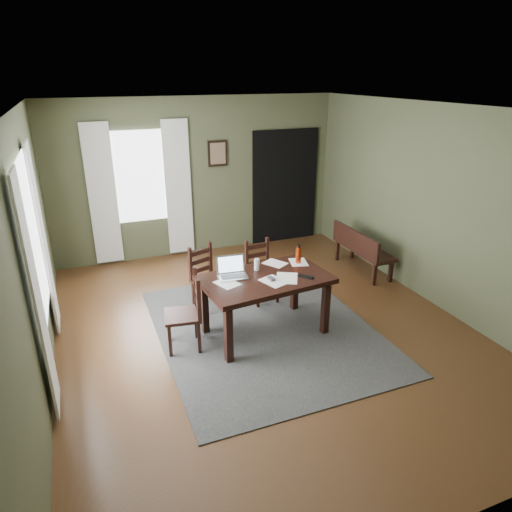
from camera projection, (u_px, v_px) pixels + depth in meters
name	position (u px, v px, depth m)	size (l,w,h in m)	color
ground	(265.00, 330.00, 5.83)	(5.00, 6.00, 0.01)	#492C16
room_shell	(266.00, 191.00, 5.15)	(5.02, 6.02, 2.71)	#474D32
rug	(265.00, 329.00, 5.83)	(2.60, 3.20, 0.01)	#383838
dining_table	(265.00, 284.00, 5.51)	(1.61, 1.07, 0.76)	black
chair_end	(187.00, 313.00, 5.29)	(0.47, 0.47, 0.94)	black
chair_back_left	(207.00, 278.00, 6.24)	(0.49, 0.49, 0.88)	black
chair_back_right	(261.00, 272.00, 6.44)	(0.42, 0.42, 0.87)	black
bench	(361.00, 247.00, 7.38)	(0.41, 1.26, 0.71)	black
laptop	(232.00, 271.00, 5.49)	(0.37, 0.31, 0.24)	#B7B7BC
computer_mouse	(271.00, 279.00, 5.39)	(0.06, 0.10, 0.03)	#3F3F42
tv_remote	(306.00, 277.00, 5.46)	(0.05, 0.20, 0.02)	black
drinking_glass	(257.00, 265.00, 5.64)	(0.07, 0.07, 0.15)	silver
water_bottle	(298.00, 255.00, 5.84)	(0.09, 0.09, 0.25)	#AD2F0D
paper_a	(227.00, 283.00, 5.31)	(0.22, 0.28, 0.00)	white
paper_b	(287.00, 278.00, 5.44)	(0.25, 0.33, 0.00)	white
paper_c	(275.00, 263.00, 5.86)	(0.21, 0.28, 0.00)	white
paper_d	(298.00, 262.00, 5.90)	(0.21, 0.28, 0.00)	white
paper_e	(274.00, 281.00, 5.36)	(0.24, 0.31, 0.00)	white
window_left	(33.00, 243.00, 4.61)	(0.01, 1.30, 1.70)	white
window_back	(140.00, 177.00, 7.50)	(1.00, 0.01, 1.50)	white
curtain_left_near	(37.00, 300.00, 4.01)	(0.03, 0.48, 2.30)	silver
curtain_left_far	(43.00, 240.00, 5.42)	(0.03, 0.48, 2.30)	silver
curtain_back_left	(102.00, 196.00, 7.36)	(0.44, 0.03, 2.30)	silver
curtain_back_right	(178.00, 189.00, 7.78)	(0.44, 0.03, 2.30)	silver
framed_picture	(218.00, 153.00, 7.85)	(0.34, 0.03, 0.44)	black
doorway_back	(285.00, 187.00, 8.56)	(1.30, 0.03, 2.10)	black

